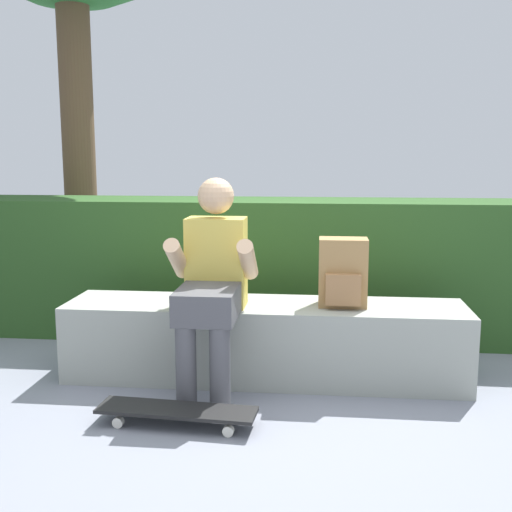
% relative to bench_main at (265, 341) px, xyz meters
% --- Properties ---
extents(ground_plane, '(24.00, 24.00, 0.00)m').
position_rel_bench_main_xyz_m(ground_plane, '(0.00, -0.44, -0.23)').
color(ground_plane, gray).
extents(bench_main, '(2.38, 0.52, 0.46)m').
position_rel_bench_main_xyz_m(bench_main, '(0.00, 0.00, 0.00)').
color(bench_main, '#989D93').
rests_on(bench_main, ground).
extents(person_skater, '(0.49, 0.62, 1.21)m').
position_rel_bench_main_xyz_m(person_skater, '(-0.28, -0.22, 0.43)').
color(person_skater, gold).
rests_on(person_skater, ground).
extents(skateboard_near_person, '(0.81, 0.26, 0.09)m').
position_rel_bench_main_xyz_m(skateboard_near_person, '(-0.37, -0.73, -0.15)').
color(skateboard_near_person, black).
rests_on(skateboard_near_person, ground).
extents(backpack_on_bench, '(0.28, 0.23, 0.40)m').
position_rel_bench_main_xyz_m(backpack_on_bench, '(0.46, -0.01, 0.42)').
color(backpack_on_bench, '#A37A47').
rests_on(backpack_on_bench, bench_main).
extents(hedge_row, '(6.21, 0.67, 1.01)m').
position_rel_bench_main_xyz_m(hedge_row, '(0.31, 0.94, 0.28)').
color(hedge_row, '#294E20').
rests_on(hedge_row, ground).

